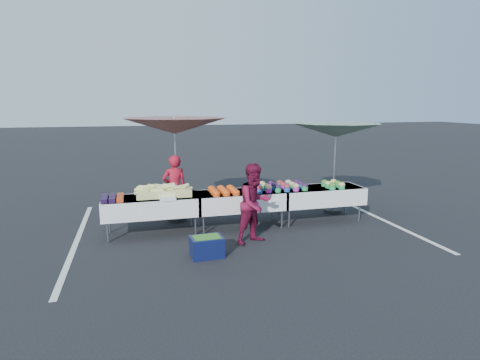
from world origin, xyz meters
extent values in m
plane|color=black|center=(0.00, 0.00, 0.00)|extent=(80.00, 80.00, 0.00)
cube|color=silver|center=(-3.20, 0.00, 0.00)|extent=(0.10, 5.00, 0.00)
cube|color=silver|center=(3.20, 0.00, 0.00)|extent=(0.10, 5.00, 0.00)
cube|color=white|center=(-1.80, 0.00, 0.73)|extent=(1.80, 0.75, 0.04)
cube|color=white|center=(-1.80, 0.00, 0.57)|extent=(1.86, 0.81, 0.36)
cylinder|color=slate|center=(-2.62, -0.29, 0.20)|extent=(0.04, 0.04, 0.39)
cylinder|color=slate|center=(-2.62, 0.29, 0.20)|extent=(0.04, 0.04, 0.39)
cylinder|color=slate|center=(-0.98, -0.29, 0.20)|extent=(0.04, 0.04, 0.39)
cylinder|color=slate|center=(-0.98, 0.29, 0.20)|extent=(0.04, 0.04, 0.39)
cube|color=white|center=(0.00, 0.00, 0.73)|extent=(1.80, 0.75, 0.04)
cube|color=white|center=(0.00, 0.00, 0.57)|extent=(1.86, 0.81, 0.36)
cylinder|color=slate|center=(-0.82, -0.29, 0.20)|extent=(0.04, 0.04, 0.39)
cylinder|color=slate|center=(-0.82, 0.29, 0.20)|extent=(0.04, 0.04, 0.39)
cylinder|color=slate|center=(0.82, -0.29, 0.20)|extent=(0.04, 0.04, 0.39)
cylinder|color=slate|center=(0.82, 0.29, 0.20)|extent=(0.04, 0.04, 0.39)
cube|color=white|center=(1.80, 0.00, 0.73)|extent=(1.80, 0.75, 0.04)
cube|color=white|center=(1.80, 0.00, 0.57)|extent=(1.86, 0.81, 0.36)
cylinder|color=slate|center=(0.98, -0.29, 0.20)|extent=(0.04, 0.04, 0.39)
cylinder|color=slate|center=(0.98, 0.29, 0.20)|extent=(0.04, 0.04, 0.39)
cylinder|color=slate|center=(2.62, -0.29, 0.20)|extent=(0.04, 0.04, 0.39)
cylinder|color=slate|center=(2.62, 0.29, 0.20)|extent=(0.04, 0.04, 0.39)
cube|color=black|center=(-2.65, -0.27, 0.79)|extent=(0.12, 0.12, 0.08)
cube|color=black|center=(-2.65, -0.13, 0.79)|extent=(0.12, 0.12, 0.08)
cube|color=black|center=(-2.65, 0.01, 0.79)|extent=(0.12, 0.12, 0.08)
cube|color=black|center=(-2.65, 0.15, 0.79)|extent=(0.12, 0.12, 0.08)
cube|color=black|center=(-2.51, -0.27, 0.79)|extent=(0.12, 0.12, 0.08)
cube|color=black|center=(-2.51, -0.13, 0.79)|extent=(0.12, 0.12, 0.08)
cube|color=black|center=(-2.51, 0.01, 0.79)|extent=(0.12, 0.12, 0.08)
cube|color=black|center=(-2.51, 0.15, 0.79)|extent=(0.12, 0.12, 0.08)
cube|color=#B03113|center=(-2.37, -0.27, 0.79)|extent=(0.12, 0.12, 0.08)
cube|color=#B03113|center=(-2.37, -0.13, 0.79)|extent=(0.12, 0.12, 0.08)
cube|color=#B03113|center=(-2.37, 0.01, 0.79)|extent=(0.12, 0.12, 0.08)
cube|color=#B03113|center=(-2.37, 0.15, 0.79)|extent=(0.12, 0.12, 0.08)
cube|color=#B5C665|center=(-1.55, 0.05, 0.82)|extent=(1.05, 0.55, 0.14)
cylinder|color=#B5C665|center=(-1.25, 0.20, 0.85)|extent=(0.27, 0.09, 0.10)
cylinder|color=#B5C665|center=(-1.93, 0.10, 0.92)|extent=(0.27, 0.14, 0.07)
cylinder|color=#B5C665|center=(-1.44, -0.06, 0.97)|extent=(0.27, 0.14, 0.09)
cylinder|color=#B5C665|center=(-1.97, 0.08, 0.87)|extent=(0.27, 0.15, 0.10)
cylinder|color=#B5C665|center=(-1.73, -0.01, 0.91)|extent=(0.27, 0.15, 0.08)
cylinder|color=#B5C665|center=(-1.59, 0.09, 0.94)|extent=(0.27, 0.10, 0.10)
cylinder|color=#B5C665|center=(-1.59, -0.03, 0.94)|extent=(0.27, 0.07, 0.08)
cylinder|color=#B5C665|center=(-1.68, -0.13, 0.90)|extent=(0.27, 0.14, 0.09)
cylinder|color=#B5C665|center=(-1.71, 0.25, 0.92)|extent=(0.27, 0.12, 0.08)
cylinder|color=#B5C665|center=(-1.09, 0.14, 0.87)|extent=(0.27, 0.16, 0.08)
cylinder|color=#B5C665|center=(-1.86, 0.01, 0.92)|extent=(0.27, 0.11, 0.07)
cylinder|color=#B5C665|center=(-1.64, -0.18, 0.85)|extent=(0.27, 0.10, 0.07)
cylinder|color=#B5C665|center=(-1.44, 0.19, 0.93)|extent=(0.27, 0.12, 0.08)
cylinder|color=#B5C665|center=(-1.98, -0.17, 0.90)|extent=(0.27, 0.15, 0.08)
cylinder|color=#B5C665|center=(-1.89, 0.09, 0.94)|extent=(0.27, 0.10, 0.08)
cylinder|color=#B5C665|center=(-1.34, 0.00, 0.90)|extent=(0.27, 0.16, 0.10)
cylinder|color=#B5C665|center=(-1.83, -0.02, 0.97)|extent=(0.27, 0.12, 0.09)
cylinder|color=#B5C665|center=(-1.28, -0.18, 0.95)|extent=(0.27, 0.09, 0.07)
cylinder|color=#B5C665|center=(-1.22, -0.15, 0.88)|extent=(0.27, 0.10, 0.09)
cylinder|color=#B5C665|center=(-1.30, -0.09, 0.87)|extent=(0.27, 0.12, 0.09)
cylinder|color=#B5C665|center=(-1.45, 0.28, 0.86)|extent=(0.27, 0.10, 0.08)
cylinder|color=#B5C665|center=(-1.17, 0.03, 0.93)|extent=(0.27, 0.14, 0.10)
cylinder|color=#B5C665|center=(-1.24, 0.25, 0.86)|extent=(0.27, 0.12, 0.07)
cube|color=white|center=(-1.50, -0.30, 0.78)|extent=(0.30, 0.25, 0.05)
cylinder|color=#C64516|center=(-0.55, -0.28, 0.78)|extent=(0.15, 0.15, 0.05)
ellipsoid|color=red|center=(-0.55, -0.28, 0.81)|extent=(0.15, 0.15, 0.08)
cylinder|color=#C64516|center=(-0.55, -0.10, 0.78)|extent=(0.15, 0.15, 0.05)
ellipsoid|color=red|center=(-0.55, -0.10, 0.81)|extent=(0.15, 0.15, 0.08)
cylinder|color=#C64516|center=(-0.55, 0.08, 0.78)|extent=(0.15, 0.15, 0.05)
ellipsoid|color=red|center=(-0.55, 0.08, 0.81)|extent=(0.15, 0.15, 0.08)
cylinder|color=#C64516|center=(-0.55, 0.26, 0.78)|extent=(0.15, 0.15, 0.05)
ellipsoid|color=red|center=(-0.55, 0.26, 0.81)|extent=(0.15, 0.15, 0.08)
cylinder|color=#C64516|center=(-0.35, -0.28, 0.78)|extent=(0.15, 0.15, 0.05)
ellipsoid|color=red|center=(-0.35, -0.28, 0.81)|extent=(0.15, 0.15, 0.08)
cylinder|color=#C64516|center=(-0.35, -0.10, 0.78)|extent=(0.15, 0.15, 0.05)
ellipsoid|color=red|center=(-0.35, -0.10, 0.81)|extent=(0.15, 0.15, 0.08)
cylinder|color=#C64516|center=(-0.35, 0.08, 0.78)|extent=(0.15, 0.15, 0.05)
ellipsoid|color=red|center=(-0.35, 0.08, 0.81)|extent=(0.15, 0.15, 0.08)
cylinder|color=#C64516|center=(-0.35, 0.26, 0.78)|extent=(0.15, 0.15, 0.05)
ellipsoid|color=red|center=(-0.35, 0.26, 0.81)|extent=(0.15, 0.15, 0.08)
cylinder|color=#C64516|center=(-0.15, -0.28, 0.78)|extent=(0.15, 0.15, 0.05)
ellipsoid|color=red|center=(-0.15, -0.28, 0.81)|extent=(0.15, 0.15, 0.08)
cylinder|color=#C64516|center=(-0.15, -0.10, 0.78)|extent=(0.15, 0.15, 0.05)
ellipsoid|color=red|center=(-0.15, -0.10, 0.81)|extent=(0.15, 0.15, 0.08)
cylinder|color=#C64516|center=(-0.15, 0.08, 0.78)|extent=(0.15, 0.15, 0.05)
ellipsoid|color=red|center=(-0.15, 0.08, 0.81)|extent=(0.15, 0.15, 0.08)
cylinder|color=#C64516|center=(-0.15, 0.26, 0.78)|extent=(0.15, 0.15, 0.05)
ellipsoid|color=red|center=(-0.15, 0.26, 0.81)|extent=(0.15, 0.15, 0.08)
cylinder|color=#2350A7|center=(0.35, -0.22, 0.80)|extent=(0.13, 0.13, 0.10)
ellipsoid|color=maroon|center=(0.35, -0.22, 0.86)|extent=(0.14, 0.14, 0.10)
cylinder|color=#BF28A9|center=(0.35, 0.00, 0.80)|extent=(0.13, 0.13, 0.10)
ellipsoid|color=maroon|center=(0.35, 0.00, 0.86)|extent=(0.14, 0.14, 0.10)
cylinder|color=#259751|center=(0.35, 0.22, 0.80)|extent=(0.13, 0.13, 0.10)
ellipsoid|color=maroon|center=(0.35, 0.22, 0.86)|extent=(0.14, 0.14, 0.10)
cylinder|color=#BF28A9|center=(0.55, -0.22, 0.80)|extent=(0.13, 0.13, 0.10)
ellipsoid|color=#A68E51|center=(0.55, -0.22, 0.86)|extent=(0.14, 0.14, 0.10)
cylinder|color=#259751|center=(0.55, 0.00, 0.80)|extent=(0.13, 0.13, 0.10)
ellipsoid|color=#A68E51|center=(0.55, 0.00, 0.86)|extent=(0.14, 0.14, 0.10)
cylinder|color=#2350A7|center=(0.55, 0.22, 0.80)|extent=(0.13, 0.13, 0.10)
ellipsoid|color=#A68E51|center=(0.55, 0.22, 0.86)|extent=(0.14, 0.14, 0.10)
cylinder|color=#259751|center=(0.75, -0.22, 0.80)|extent=(0.13, 0.13, 0.10)
ellipsoid|color=black|center=(0.75, -0.22, 0.86)|extent=(0.14, 0.14, 0.10)
cylinder|color=#2350A7|center=(0.75, 0.00, 0.80)|extent=(0.13, 0.13, 0.10)
ellipsoid|color=black|center=(0.75, 0.00, 0.86)|extent=(0.14, 0.14, 0.10)
cylinder|color=#BF28A9|center=(0.75, 0.22, 0.80)|extent=(0.13, 0.13, 0.10)
ellipsoid|color=black|center=(0.75, 0.22, 0.86)|extent=(0.14, 0.14, 0.10)
cylinder|color=#2350A7|center=(0.95, -0.22, 0.80)|extent=(0.13, 0.13, 0.10)
ellipsoid|color=maroon|center=(0.95, -0.22, 0.86)|extent=(0.14, 0.14, 0.10)
cylinder|color=#BF28A9|center=(0.95, 0.00, 0.80)|extent=(0.13, 0.13, 0.10)
ellipsoid|color=maroon|center=(0.95, 0.00, 0.86)|extent=(0.14, 0.14, 0.10)
cylinder|color=#259751|center=(0.95, 0.22, 0.80)|extent=(0.13, 0.13, 0.10)
ellipsoid|color=maroon|center=(0.95, 0.22, 0.86)|extent=(0.14, 0.14, 0.10)
cylinder|color=#BF28A9|center=(1.15, -0.22, 0.80)|extent=(0.13, 0.13, 0.10)
ellipsoid|color=#A68E51|center=(1.15, -0.22, 0.86)|extent=(0.14, 0.14, 0.10)
cylinder|color=#259751|center=(1.15, 0.00, 0.80)|extent=(0.13, 0.13, 0.10)
ellipsoid|color=#A68E51|center=(1.15, 0.00, 0.86)|extent=(0.14, 0.14, 0.10)
cylinder|color=#2350A7|center=(1.15, 0.22, 0.80)|extent=(0.13, 0.13, 0.10)
ellipsoid|color=#A68E51|center=(1.15, 0.22, 0.86)|extent=(0.14, 0.14, 0.10)
cylinder|color=#259751|center=(1.35, -0.22, 0.80)|extent=(0.13, 0.13, 0.10)
ellipsoid|color=black|center=(1.35, -0.22, 0.86)|extent=(0.14, 0.14, 0.10)
cylinder|color=#2350A7|center=(1.35, 0.00, 0.80)|extent=(0.13, 0.13, 0.10)
ellipsoid|color=black|center=(1.35, 0.00, 0.86)|extent=(0.14, 0.14, 0.10)
cylinder|color=#BF28A9|center=(1.35, 0.22, 0.80)|extent=(0.13, 0.13, 0.10)
ellipsoid|color=black|center=(1.35, 0.22, 0.86)|extent=(0.14, 0.14, 0.10)
cylinder|color=#259751|center=(1.95, -0.28, 0.79)|extent=(0.14, 0.14, 0.08)
ellipsoid|color=#287C21|center=(1.95, -0.28, 0.84)|extent=(0.14, 0.14, 0.11)
cylinder|color=#259751|center=(1.95, -0.10, 0.79)|extent=(0.14, 0.14, 0.08)
ellipsoid|color=#C8C95A|center=(1.95, -0.10, 0.84)|extent=(0.14, 0.14, 0.11)
cylinder|color=#259751|center=(1.95, 0.08, 0.79)|extent=(0.14, 0.14, 0.08)
ellipsoid|color=#287C21|center=(1.95, 0.08, 0.84)|extent=(0.14, 0.14, 0.11)
cylinder|color=#259751|center=(2.17, -0.28, 0.79)|extent=(0.14, 0.14, 0.08)
ellipsoid|color=#C8C95A|center=(2.17, -0.28, 0.84)|extent=(0.14, 0.14, 0.11)
cylinder|color=#259751|center=(2.17, -0.10, 0.79)|extent=(0.14, 0.14, 0.08)
ellipsoid|color=#287C21|center=(2.17, -0.10, 0.84)|extent=(0.14, 0.14, 0.11)
cylinder|color=#259751|center=(2.17, 0.08, 0.79)|extent=(0.14, 0.14, 0.08)
ellipsoid|color=#C8C95A|center=(2.17, 0.08, 0.84)|extent=(0.14, 0.14, 0.11)
imported|color=#AA1328|center=(-1.25, 0.85, 0.73)|extent=(0.57, 0.41, 1.45)
imported|color=maroon|center=(0.02, -0.99, 0.74)|extent=(0.88, 0.80, 1.48)
cylinder|color=black|center=(-1.22, 0.80, 0.04)|extent=(0.43, 0.43, 0.08)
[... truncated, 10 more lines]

